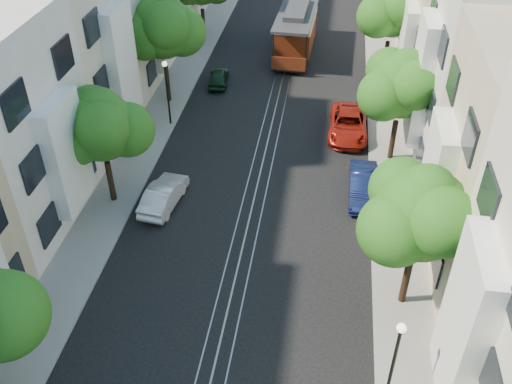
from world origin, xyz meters
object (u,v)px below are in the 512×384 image
at_px(cable_car, 296,28).
at_px(parked_car_w_far, 219,77).
at_px(tree_w_b, 102,128).
at_px(parked_car_e_mid, 363,186).
at_px(lamp_east, 396,354).
at_px(tree_e_c, 403,87).
at_px(parked_car_w_mid, 164,195).
at_px(tree_e_d, 393,10).
at_px(lamp_west, 167,84).
at_px(parked_car_e_far, 348,124).
at_px(tree_w_c, 163,29).
at_px(tree_e_b, 422,216).

relative_size(cable_car, parked_car_w_far, 2.70).
height_order(tree_w_b, parked_car_e_mid, tree_w_b).
distance_m(lamp_east, parked_car_w_far, 26.42).
height_order(tree_e_c, parked_car_w_mid, tree_e_c).
bearing_deg(parked_car_e_mid, tree_e_d, 83.42).
xyz_separation_m(tree_e_c, parked_car_e_mid, (-1.66, -3.74, -3.93)).
height_order(tree_w_b, lamp_west, tree_w_b).
xyz_separation_m(tree_e_d, tree_w_b, (-14.40, -17.00, -0.47)).
relative_size(parked_car_e_mid, parked_car_w_mid, 1.06).
relative_size(lamp_east, parked_car_e_mid, 1.02).
height_order(parked_car_e_far, parked_car_w_mid, parked_car_e_far).
xyz_separation_m(tree_w_c, parked_car_w_far, (2.74, 3.07, -4.52)).
xyz_separation_m(tree_e_b, lamp_east, (-0.96, -4.98, -1.89)).
xyz_separation_m(tree_e_d, cable_car, (-6.76, 3.32, -2.90)).
height_order(tree_e_d, parked_car_w_mid, tree_e_d).
relative_size(tree_e_b, tree_e_c, 1.03).
bearing_deg(tree_e_c, tree_e_d, 90.00).
distance_m(tree_e_c, tree_w_b, 15.60).
height_order(tree_e_c, parked_car_e_far, tree_e_c).
height_order(tree_e_c, tree_e_d, tree_e_d).
bearing_deg(lamp_west, tree_w_c, 105.75).
bearing_deg(tree_e_d, parked_car_w_far, -165.90).
height_order(cable_car, parked_car_e_mid, cable_car).
height_order(tree_w_c, lamp_east, tree_w_c).
xyz_separation_m(tree_e_d, parked_car_w_far, (-11.66, -2.93, -4.32)).
bearing_deg(tree_e_c, tree_e_b, -90.00).
height_order(lamp_east, parked_car_w_mid, lamp_east).
bearing_deg(tree_w_b, tree_w_c, 90.00).
relative_size(tree_e_b, lamp_east, 1.61).
relative_size(tree_e_d, parked_car_e_far, 1.38).
bearing_deg(parked_car_e_mid, parked_car_e_far, 97.69).
relative_size(tree_e_b, parked_car_w_mid, 1.74).
bearing_deg(parked_car_w_far, tree_w_c, 42.42).
height_order(tree_e_c, lamp_west, tree_e_c).
xyz_separation_m(lamp_east, parked_car_e_far, (-1.56, 18.45, -2.16)).
bearing_deg(tree_e_d, parked_car_e_far, -106.45).
relative_size(tree_w_b, parked_car_w_far, 1.93).
relative_size(tree_e_b, parked_car_w_far, 2.06).
distance_m(tree_e_d, lamp_east, 27.07).
bearing_deg(tree_w_b, parked_car_w_mid, 1.83).
xyz_separation_m(tree_w_b, parked_car_e_mid, (12.74, 2.26, -3.73)).
xyz_separation_m(lamp_west, parked_car_e_far, (11.04, 0.45, -2.16)).
relative_size(cable_car, parked_car_e_far, 1.76).
bearing_deg(cable_car, tree_e_c, -62.65).
distance_m(lamp_west, parked_car_w_far, 6.74).
relative_size(lamp_east, parked_car_w_mid, 1.08).
height_order(tree_e_b, lamp_west, tree_e_b).
height_order(lamp_east, parked_car_e_far, lamp_east).
bearing_deg(parked_car_e_mid, tree_w_b, -170.08).
xyz_separation_m(cable_car, parked_car_e_mid, (5.10, -18.06, -1.30)).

